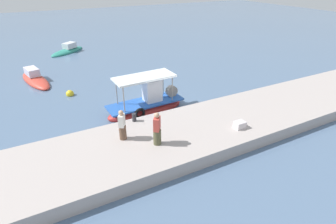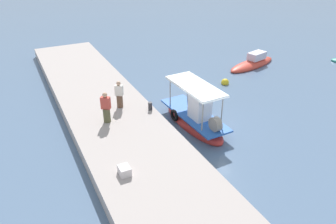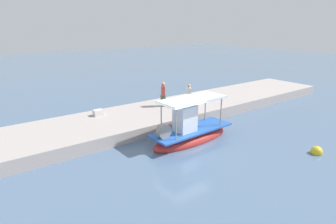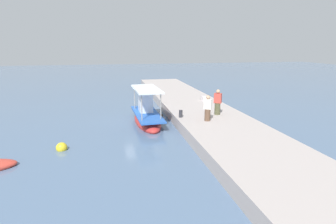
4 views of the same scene
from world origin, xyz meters
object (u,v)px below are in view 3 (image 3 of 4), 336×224
fisherman_near_bollard (189,97)px  marker_buoy (317,151)px  fisherman_by_crate (163,95)px  cargo_crate (98,113)px  main_fishing_boat (190,133)px  mooring_bollard (189,111)px

fisherman_near_bollard → marker_buoy: fisherman_near_bollard is taller
fisherman_by_crate → cargo_crate: 4.81m
cargo_crate → marker_buoy: cargo_crate is taller
main_fishing_boat → cargo_crate: 6.37m
cargo_crate → main_fishing_boat: bearing=120.7°
marker_buoy → cargo_crate: bearing=-54.9°
fisherman_near_bollard → cargo_crate: size_ratio=2.81×
main_fishing_boat → fisherman_near_bollard: bearing=-128.9°
fisherman_near_bollard → mooring_bollard: fisherman_near_bollard is taller
fisherman_near_bollard → marker_buoy: size_ratio=2.83×
fisherman_near_bollard → fisherman_by_crate: bearing=-41.7°
cargo_crate → mooring_bollard: bearing=145.4°
main_fishing_boat → fisherman_by_crate: 5.08m
mooring_bollard → cargo_crate: 5.98m
fisherman_near_bollard → fisherman_by_crate: size_ratio=0.94×
fisherman_by_crate → marker_buoy: (-2.75, 9.92, -1.42)m
cargo_crate → marker_buoy: size_ratio=1.01×
fisherman_by_crate → mooring_bollard: size_ratio=3.64×
fisherman_near_bollard → cargo_crate: 6.42m
marker_buoy → main_fishing_boat: bearing=-50.7°
mooring_bollard → marker_buoy: mooring_bollard is taller
fisherman_near_bollard → cargo_crate: fisherman_near_bollard is taller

